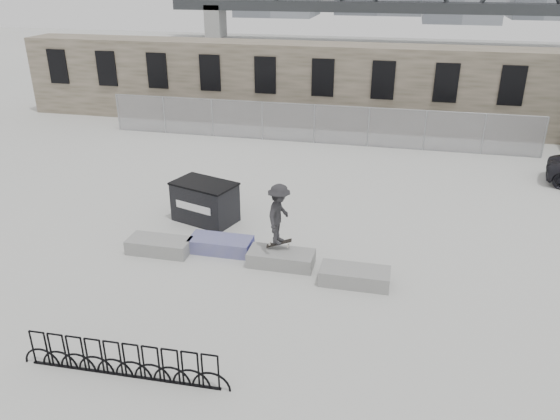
{
  "coord_description": "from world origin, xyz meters",
  "views": [
    {
      "loc": [
        4.4,
        -14.45,
        8.37
      ],
      "look_at": [
        0.86,
        0.95,
        1.3
      ],
      "focal_mm": 35.0,
      "sensor_mm": 36.0,
      "label": 1
    }
  ],
  "objects_px": {
    "planter_offset": "(355,276)",
    "dumpster": "(205,202)",
    "skateboarder": "(279,214)",
    "planter_far_left": "(159,245)",
    "planter_center_left": "(221,244)",
    "bike_rack": "(123,360)",
    "planter_center_right": "(281,258)"
  },
  "relations": [
    {
      "from": "planter_offset",
      "to": "dumpster",
      "type": "height_order",
      "value": "dumpster"
    },
    {
      "from": "planter_far_left",
      "to": "bike_rack",
      "type": "bearing_deg",
      "value": -73.33
    },
    {
      "from": "planter_far_left",
      "to": "planter_offset",
      "type": "xyz_separation_m",
      "value": [
        6.27,
        -0.49,
        0.0
      ]
    },
    {
      "from": "planter_center_left",
      "to": "bike_rack",
      "type": "height_order",
      "value": "bike_rack"
    },
    {
      "from": "planter_center_right",
      "to": "bike_rack",
      "type": "bearing_deg",
      "value": -112.3
    },
    {
      "from": "planter_offset",
      "to": "skateboarder",
      "type": "height_order",
      "value": "skateboarder"
    },
    {
      "from": "planter_far_left",
      "to": "planter_center_left",
      "type": "height_order",
      "value": "same"
    },
    {
      "from": "bike_rack",
      "to": "planter_center_right",
      "type": "bearing_deg",
      "value": 67.7
    },
    {
      "from": "planter_far_left",
      "to": "planter_center_right",
      "type": "xyz_separation_m",
      "value": [
        3.97,
        0.06,
        0.0
      ]
    },
    {
      "from": "bike_rack",
      "to": "planter_offset",
      "type": "bearing_deg",
      "value": 47.8
    },
    {
      "from": "dumpster",
      "to": "bike_rack",
      "type": "height_order",
      "value": "dumpster"
    },
    {
      "from": "dumpster",
      "to": "skateboarder",
      "type": "height_order",
      "value": "skateboarder"
    },
    {
      "from": "planter_center_right",
      "to": "planter_offset",
      "type": "bearing_deg",
      "value": -13.39
    },
    {
      "from": "planter_offset",
      "to": "planter_far_left",
      "type": "bearing_deg",
      "value": 175.56
    },
    {
      "from": "planter_offset",
      "to": "dumpster",
      "type": "distance_m",
      "value": 6.46
    },
    {
      "from": "planter_center_right",
      "to": "dumpster",
      "type": "distance_m",
      "value": 4.23
    },
    {
      "from": "planter_center_right",
      "to": "planter_offset",
      "type": "distance_m",
      "value": 2.36
    },
    {
      "from": "skateboarder",
      "to": "planter_offset",
      "type": "bearing_deg",
      "value": -99.63
    },
    {
      "from": "planter_center_left",
      "to": "planter_center_right",
      "type": "distance_m",
      "value": 2.13
    },
    {
      "from": "planter_center_left",
      "to": "bike_rack",
      "type": "distance_m",
      "value": 6.08
    },
    {
      "from": "bike_rack",
      "to": "dumpster",
      "type": "bearing_deg",
      "value": 97.32
    },
    {
      "from": "planter_center_left",
      "to": "planter_offset",
      "type": "xyz_separation_m",
      "value": [
        4.38,
        -0.99,
        0.0
      ]
    },
    {
      "from": "planter_far_left",
      "to": "bike_rack",
      "type": "relative_size",
      "value": 0.4
    },
    {
      "from": "planter_far_left",
      "to": "planter_center_left",
      "type": "relative_size",
      "value": 1.0
    },
    {
      "from": "planter_center_left",
      "to": "skateboarder",
      "type": "bearing_deg",
      "value": -7.58
    },
    {
      "from": "planter_offset",
      "to": "bike_rack",
      "type": "xyz_separation_m",
      "value": [
        -4.6,
        -5.08,
        0.19
      ]
    },
    {
      "from": "planter_far_left",
      "to": "bike_rack",
      "type": "xyz_separation_m",
      "value": [
        1.67,
        -5.57,
        0.19
      ]
    },
    {
      "from": "planter_offset",
      "to": "planter_center_right",
      "type": "bearing_deg",
      "value": 166.61
    },
    {
      "from": "planter_offset",
      "to": "skateboarder",
      "type": "bearing_deg",
      "value": 163.12
    },
    {
      "from": "planter_offset",
      "to": "bike_rack",
      "type": "relative_size",
      "value": 0.4
    },
    {
      "from": "skateboarder",
      "to": "planter_far_left",
      "type": "bearing_deg",
      "value": 100.83
    },
    {
      "from": "planter_offset",
      "to": "planter_center_left",
      "type": "bearing_deg",
      "value": 167.23
    }
  ]
}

